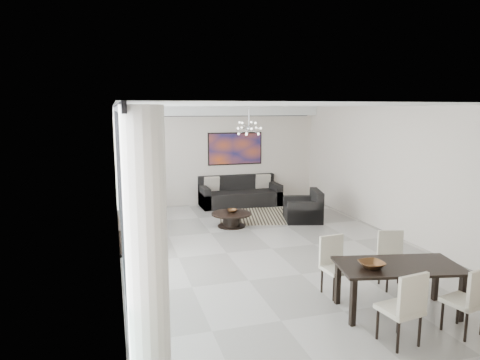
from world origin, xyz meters
name	(u,v)px	position (x,y,z in m)	size (l,w,h in m)	color
room_shell	(294,178)	(0.46, 0.00, 1.45)	(6.00, 9.00, 2.90)	#A8A39B
window_wall	(125,185)	(-2.86, 0.00, 1.47)	(0.37, 8.95, 2.90)	silver
soffit	(220,111)	(0.00, 4.30, 2.77)	(5.98, 0.40, 0.26)	white
painting	(235,149)	(0.50, 4.47, 1.65)	(1.68, 0.04, 0.98)	#C64D1B
chandelier	(249,128)	(0.30, 2.50, 2.35)	(0.66, 0.66, 0.71)	silver
rug	(265,216)	(0.78, 2.60, 0.01)	(2.41, 1.86, 0.01)	black
coffee_table	(231,219)	(-0.35, 1.85, 0.19)	(0.96, 0.96, 0.34)	black
bowl_coffee	(232,211)	(-0.32, 1.90, 0.38)	(0.26, 0.26, 0.08)	brown
sofa_main	(240,195)	(0.52, 4.07, 0.29)	(2.36, 0.96, 0.86)	black
loveseat	(136,211)	(-2.54, 3.05, 0.26)	(0.85, 1.52, 0.76)	black
armchair	(304,210)	(1.59, 1.86, 0.27)	(1.10, 1.13, 0.79)	black
side_table	(130,200)	(-2.65, 4.15, 0.34)	(0.37, 0.37, 0.51)	black
tv_console	(130,231)	(-2.76, 1.18, 0.27)	(0.49, 1.74, 0.54)	black
television	(137,203)	(-2.60, 1.13, 0.88)	(1.17, 0.15, 0.67)	gray
dining_table	(398,271)	(0.69, -3.10, 0.61)	(1.82, 1.17, 0.70)	black
dining_chair_sw	(406,304)	(0.22, -3.89, 0.54)	(0.49, 0.49, 0.95)	beige
dining_chair_se	(471,297)	(1.16, -3.90, 0.52)	(0.50, 0.50, 0.91)	beige
dining_chair_nw	(334,261)	(0.16, -2.27, 0.52)	(0.45, 0.45, 0.90)	beige
dining_chair_ne	(392,255)	(1.18, -2.29, 0.51)	(0.50, 0.50, 0.90)	beige
bowl_dining	(372,265)	(0.27, -3.09, 0.74)	(0.34, 0.34, 0.08)	brown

